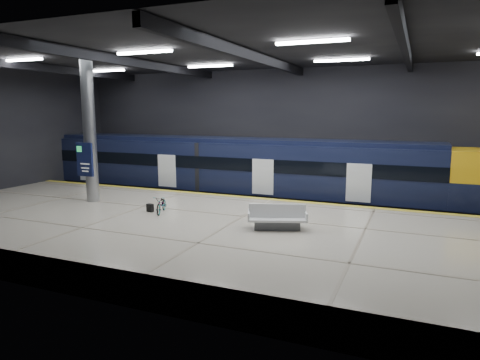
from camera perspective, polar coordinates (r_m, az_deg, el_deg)
The scene contains 10 objects.
ground at distance 19.29m, azimuth 1.55°, elevation -7.35°, with size 30.00×30.00×0.00m, color black.
room_shell at distance 18.49m, azimuth 1.63°, elevation 9.90°, with size 30.10×16.10×8.05m.
platform at distance 16.92m, azimuth -1.53°, elevation -7.79°, with size 30.00×11.00×1.10m, color #BAB29D.
safety_strip at distance 21.53m, azimuth 4.22°, elevation -2.58°, with size 30.00×0.40×0.01m, color gold.
rails at distance 24.31m, azimuth 6.26°, elevation -3.71°, with size 30.00×1.52×0.16m.
train at distance 24.63m, azimuth 1.53°, elevation 1.19°, with size 29.40×2.84×3.79m.
bench at distance 16.15m, azimuth 4.96°, elevation -5.37°, with size 2.36×1.62×0.97m.
bicycle at distance 18.90m, azimuth -10.42°, elevation -3.21°, with size 0.51×1.45×0.76m, color #99999E.
pannier_bag at distance 19.27m, azimuth -11.90°, elevation -3.65°, with size 0.30×0.18×0.35m, color black.
info_column at distance 21.89m, azimuth -19.47°, elevation 5.98°, with size 0.90×0.78×6.90m.
Camera 1 is at (6.67, -17.24, 5.50)m, focal length 32.00 mm.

